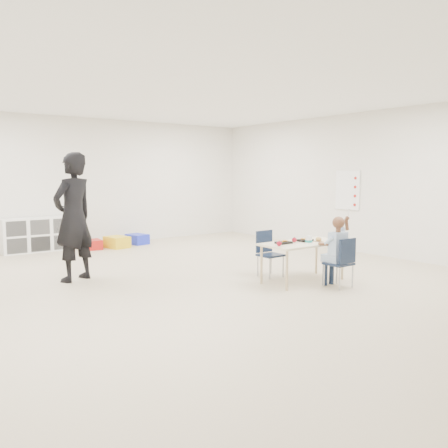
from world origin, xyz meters
TOP-DOWN VIEW (x-y plane):
  - room at (0.00, 0.00)m, footprint 9.00×9.02m
  - table at (1.18, -0.86)m, footprint 1.29×0.65m
  - chair_near at (1.33, -1.40)m, footprint 0.34×0.32m
  - chair_far at (1.03, -0.31)m, footprint 0.34×0.32m
  - child at (1.33, -1.40)m, footprint 0.47×0.47m
  - lunch_tray_near at (1.27, -0.80)m, footprint 0.22×0.16m
  - lunch_tray_far at (0.85, -0.78)m, footprint 0.22×0.16m
  - milk_carton at (1.19, -0.96)m, footprint 0.07×0.07m
  - bread_roll at (1.42, -0.94)m, footprint 0.09×0.09m
  - apple_near at (1.07, -0.78)m, footprint 0.07×0.07m
  - apple_far at (0.64, -0.92)m, footprint 0.07×0.07m
  - cubby_shelf at (-1.20, 4.28)m, footprint 1.40×0.40m
  - rules_poster at (3.98, 0.60)m, footprint 0.02×0.60m
  - adult at (-1.50, 1.23)m, footprint 0.82×0.70m
  - bin_red at (-0.19, 3.88)m, footprint 0.37×0.45m
  - bin_yellow at (0.30, 3.77)m, footprint 0.47×0.56m
  - bin_blue at (0.88, 3.98)m, footprint 0.45×0.52m

SIDE VIEW (x-z plane):
  - bin_red at x=-0.19m, z-range 0.00..0.20m
  - bin_blue at x=0.88m, z-range 0.00..0.22m
  - bin_yellow at x=0.30m, z-range 0.00..0.24m
  - table at x=1.18m, z-range 0.00..0.59m
  - cubby_shelf at x=-1.20m, z-range 0.00..0.70m
  - chair_near at x=1.33m, z-range 0.00..0.71m
  - chair_far at x=1.03m, z-range 0.00..0.71m
  - child at x=1.33m, z-range 0.00..1.12m
  - lunch_tray_near at x=1.27m, z-range 0.59..0.62m
  - lunch_tray_far at x=0.85m, z-range 0.59..0.62m
  - bread_roll at x=1.42m, z-range 0.59..0.66m
  - apple_near at x=1.07m, z-range 0.59..0.66m
  - apple_far at x=0.64m, z-range 0.59..0.66m
  - milk_carton at x=1.19m, z-range 0.59..0.69m
  - adult at x=-1.50m, z-range 0.00..1.91m
  - rules_poster at x=3.98m, z-range 0.85..1.65m
  - room at x=0.00m, z-range 0.00..2.80m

